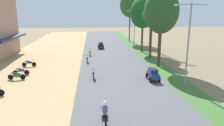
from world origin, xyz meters
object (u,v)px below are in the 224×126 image
at_px(median_tree_third, 152,16).
at_px(car_sedan_black, 101,45).
at_px(median_tree_fourth, 143,13).
at_px(parked_motorbike_fifth, 17,75).
at_px(motorbike_ahead_second, 105,114).
at_px(median_tree_second, 161,11).
at_px(motorbike_ahead_third, 93,74).
at_px(streetlamp_mid, 134,25).
at_px(streetlamp_near, 188,40).
at_px(parked_motorbike_sixth, 21,71).
at_px(utility_pole_far, 159,25).
at_px(car_hatchback_blue, 153,74).
at_px(motorbike_ahead_fourth, 87,59).
at_px(utility_pole_near, 150,22).
at_px(median_tree_fifth, 130,5).
at_px(motorbike_ahead_fifth, 90,52).
at_px(parked_motorbike_seventh, 29,63).

bearing_deg(median_tree_third, car_sedan_black, 129.02).
bearing_deg(median_tree_third, median_tree_fourth, 91.03).
xyz_separation_m(parked_motorbike_fifth, motorbike_ahead_second, (8.61, -10.04, 0.30)).
bearing_deg(median_tree_second, car_sedan_black, 116.04).
relative_size(median_tree_fourth, motorbike_ahead_second, 5.17).
distance_m(parked_motorbike_fifth, motorbike_ahead_third, 8.01).
distance_m(median_tree_fourth, streetlamp_mid, 7.10).
bearing_deg(median_tree_second, streetlamp_near, -88.76).
height_order(parked_motorbike_sixth, utility_pole_far, utility_pole_far).
bearing_deg(car_hatchback_blue, parked_motorbike_fifth, 173.31).
height_order(median_tree_third, car_hatchback_blue, median_tree_third).
bearing_deg(car_sedan_black, parked_motorbike_sixth, -120.70).
relative_size(streetlamp_near, motorbike_ahead_second, 4.29).
bearing_deg(motorbike_ahead_second, parked_motorbike_fifth, 130.61).
bearing_deg(motorbike_ahead_fourth, utility_pole_near, 38.80).
bearing_deg(utility_pole_near, motorbike_ahead_second, -111.03).
height_order(parked_motorbike_fifth, median_tree_fifth, median_tree_fifth).
xyz_separation_m(parked_motorbike_sixth, utility_pole_far, (19.52, 11.76, 4.16)).
bearing_deg(car_hatchback_blue, parked_motorbike_sixth, 166.95).
height_order(utility_pole_near, motorbike_ahead_fifth, utility_pole_near).
bearing_deg(median_tree_third, car_hatchback_blue, -104.16).
bearing_deg(car_sedan_black, streetlamp_near, -71.97).
bearing_deg(motorbike_ahead_second, median_tree_fifth, 77.53).
bearing_deg(median_tree_fifth, utility_pole_near, -80.25).
bearing_deg(motorbike_ahead_fourth, motorbike_ahead_third, -84.13).
bearing_deg(car_hatchback_blue, motorbike_ahead_fifth, 116.17).
relative_size(streetlamp_mid, car_hatchback_blue, 3.61).
bearing_deg(utility_pole_far, car_hatchback_blue, -109.49).
relative_size(utility_pole_far, car_hatchback_blue, 4.51).
height_order(streetlamp_mid, motorbike_ahead_third, streetlamp_mid).
height_order(parked_motorbike_seventh, streetlamp_mid, streetlamp_mid).
height_order(parked_motorbike_seventh, streetlamp_near, streetlamp_near).
bearing_deg(parked_motorbike_seventh, utility_pole_near, 29.45).
relative_size(parked_motorbike_fifth, median_tree_fifth, 0.16).
bearing_deg(parked_motorbike_seventh, motorbike_ahead_second, -60.26).
xyz_separation_m(median_tree_second, median_tree_fourth, (0.22, 10.36, -0.28)).
bearing_deg(median_tree_third, parked_motorbike_fifth, -151.61).
distance_m(utility_pole_near, car_sedan_black, 10.19).
bearing_deg(streetlamp_mid, car_sedan_black, -157.41).
relative_size(parked_motorbike_fifth, median_tree_second, 0.18).
bearing_deg(motorbike_ahead_second, median_tree_second, 60.42).
bearing_deg(motorbike_ahead_fourth, median_tree_third, 13.04).
distance_m(utility_pole_near, car_hatchback_blue, 18.79).
distance_m(median_tree_fifth, utility_pole_near, 11.48).
bearing_deg(median_tree_fifth, parked_motorbike_sixth, -123.70).
height_order(median_tree_third, motorbike_ahead_fourth, median_tree_third).
bearing_deg(parked_motorbike_sixth, parked_motorbike_seventh, 92.30).
bearing_deg(median_tree_third, utility_pole_far, 58.66).
distance_m(utility_pole_near, motorbike_ahead_fifth, 12.73).
height_order(parked_motorbike_seventh, median_tree_fifth, median_tree_fifth).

